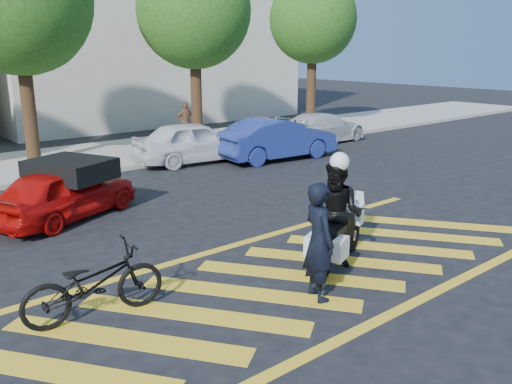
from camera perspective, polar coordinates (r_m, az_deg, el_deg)
ground at (r=9.25m, az=2.25°, el=-9.60°), size 90.00×90.00×0.00m
sidewalk at (r=19.44m, az=-22.25°, el=2.67°), size 60.00×5.00×0.15m
crosswalk at (r=9.22m, az=2.07°, el=-9.64°), size 12.33×4.00×0.01m
building_right at (r=30.96m, az=-12.22°, el=17.71°), size 16.00×8.00×11.00m
tree_center at (r=19.21m, az=-23.47°, el=17.54°), size 4.60×4.60×7.56m
tree_right at (r=22.06m, az=-6.34°, el=18.01°), size 4.40×4.40×7.41m
tree_far_right at (r=26.24m, az=6.10°, el=17.29°), size 4.00×4.00×7.10m
officer_bike at (r=8.45m, az=6.63°, el=-5.20°), size 0.63×0.79×1.89m
bicycle at (r=8.28m, az=-16.70°, el=-9.17°), size 2.15×0.98×1.09m
police_motorcycle at (r=9.94m, az=8.59°, el=-4.76°), size 2.05×1.13×0.95m
officer_moto at (r=9.79m, az=8.57°, el=-2.31°), size 1.03×1.14×1.92m
red_convertible at (r=13.16m, az=-19.53°, el=-0.07°), size 3.94×2.78×1.24m
parked_mid_right at (r=18.73m, az=-6.49°, el=5.26°), size 4.38×2.21×1.43m
parked_right at (r=19.18m, az=2.24°, el=5.61°), size 4.54×1.95×1.46m
parked_far_right at (r=22.84m, az=7.03°, el=6.74°), size 4.39×2.06×1.24m
pedestrian_right at (r=22.07m, az=-7.38°, el=7.34°), size 1.02×0.62×1.62m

